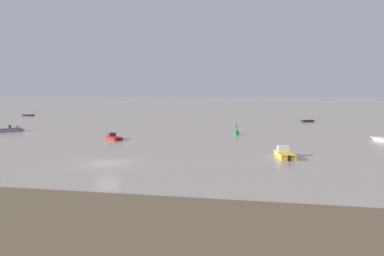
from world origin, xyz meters
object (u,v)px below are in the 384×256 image
rowboat_moored_2 (28,115)px  rowboat_moored_3 (308,121)px  motorboat_moored_2 (11,130)px  motorboat_moored_1 (112,138)px  channel_buoy (236,132)px  rowboat_moored_0 (384,140)px  motorboat_moored_3 (283,154)px

rowboat_moored_2 → rowboat_moored_3: (80.94, -6.36, -0.00)m
rowboat_moored_2 → motorboat_moored_2: bearing=119.3°
motorboat_moored_1 → channel_buoy: channel_buoy is taller
rowboat_moored_2 → channel_buoy: bearing=149.7°
rowboat_moored_0 → motorboat_moored_2: motorboat_moored_2 is taller
rowboat_moored_0 → channel_buoy: channel_buoy is taller
motorboat_moored_1 → motorboat_moored_2: bearing=27.3°
rowboat_moored_2 → rowboat_moored_0: bearing=153.8°
rowboat_moored_3 → channel_buoy: channel_buoy is taller
motorboat_moored_2 → channel_buoy: channel_buoy is taller
rowboat_moored_0 → motorboat_moored_2: (-64.89, 1.51, 0.07)m
motorboat_moored_3 → rowboat_moored_3: 49.73m
rowboat_moored_0 → motorboat_moored_3: size_ratio=0.97×
rowboat_moored_0 → rowboat_moored_3: rowboat_moored_0 is taller
motorboat_moored_2 → rowboat_moored_3: motorboat_moored_2 is taller
motorboat_moored_2 → motorboat_moored_3: motorboat_moored_2 is taller
rowboat_moored_0 → rowboat_moored_2: rowboat_moored_0 is taller
rowboat_moored_0 → rowboat_moored_3: size_ratio=1.20×
motorboat_moored_2 → channel_buoy: size_ratio=2.48×
rowboat_moored_3 → channel_buoy: bearing=-152.5°
motorboat_moored_2 → channel_buoy: bearing=-34.2°
motorboat_moored_2 → rowboat_moored_2: bearing=83.0°
rowboat_moored_0 → motorboat_moored_2: size_ratio=0.86×
motorboat_moored_3 → rowboat_moored_0: bearing=-54.9°
motorboat_moored_1 → channel_buoy: (19.02, 9.54, 0.23)m
rowboat_moored_2 → rowboat_moored_3: size_ratio=1.02×
rowboat_moored_2 → motorboat_moored_3: motorboat_moored_3 is taller
rowboat_moored_0 → channel_buoy: (-22.64, 4.45, 0.26)m
rowboat_moored_0 → rowboat_moored_3: bearing=166.5°
motorboat_moored_3 → rowboat_moored_3: (8.70, 48.97, -0.11)m
motorboat_moored_1 → rowboat_moored_3: (34.54, 38.55, -0.06)m
motorboat_moored_3 → rowboat_moored_3: motorboat_moored_3 is taller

